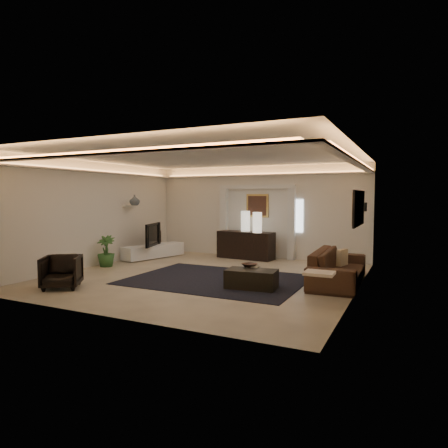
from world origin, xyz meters
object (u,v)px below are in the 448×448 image
at_px(console, 246,246).
at_px(sofa, 338,267).
at_px(armchair, 62,272).
at_px(coffee_table, 251,279).

bearing_deg(console, sofa, -30.02).
xyz_separation_m(console, armchair, (-1.98, -5.39, -0.05)).
bearing_deg(armchair, coffee_table, -9.18).
bearing_deg(sofa, coffee_table, 127.75).
height_order(sofa, armchair, sofa).
height_order(console, sofa, console).
distance_m(coffee_table, armchair, 4.03).
distance_m(console, armchair, 5.74).
bearing_deg(console, armchair, -103.88).
xyz_separation_m(sofa, armchair, (-5.20, -3.03, -0.02)).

